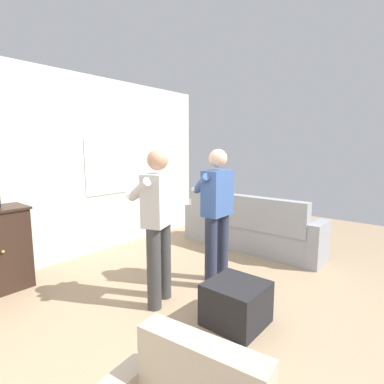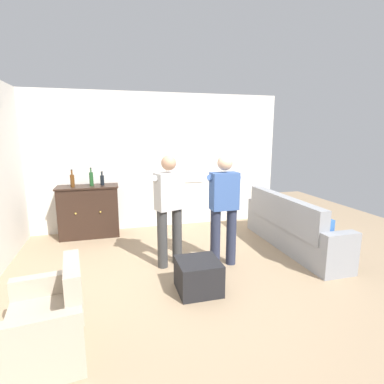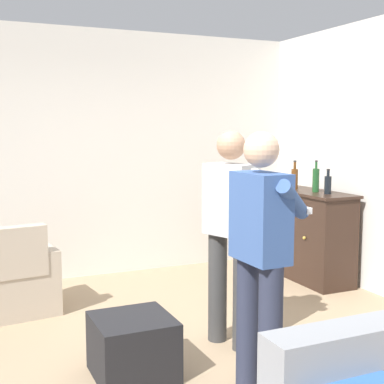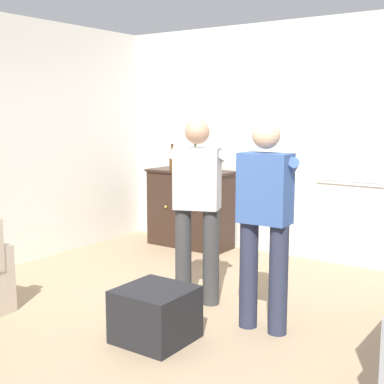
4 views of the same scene
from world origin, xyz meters
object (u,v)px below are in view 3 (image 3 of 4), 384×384
at_px(armchair, 5,284).
at_px(bottle_spirits_clear, 316,180).
at_px(bottle_wine_green, 295,178).
at_px(ottoman, 133,346).
at_px(person_standing_right, 261,251).
at_px(person_standing_left, 231,227).
at_px(bottle_liquor_amber, 328,184).
at_px(sideboard_cabinet, 310,235).

height_order(armchair, bottle_spirits_clear, bottle_spirits_clear).
xyz_separation_m(bottle_wine_green, ottoman, (1.71, -2.49, -0.92)).
relative_size(bottle_wine_green, person_standing_right, 0.20).
height_order(armchair, ottoman, armchair).
relative_size(bottle_spirits_clear, person_standing_left, 0.21).
relative_size(bottle_wine_green, person_standing_left, 0.20).
distance_m(bottle_wine_green, ottoman, 3.16).
height_order(bottle_spirits_clear, person_standing_right, person_standing_right).
height_order(bottle_wine_green, bottle_spirits_clear, bottle_spirits_clear).
bearing_deg(ottoman, bottle_spirits_clear, 118.43).
distance_m(armchair, bottle_spirits_clear, 3.35).
distance_m(bottle_liquor_amber, bottle_spirits_clear, 0.20).
bearing_deg(person_standing_right, person_standing_left, 165.09).
relative_size(bottle_wine_green, bottle_liquor_amber, 1.23).
relative_size(sideboard_cabinet, ottoman, 2.14).
relative_size(bottle_liquor_amber, bottle_spirits_clear, 0.77).
bearing_deg(bottle_spirits_clear, bottle_liquor_amber, 2.83).
xyz_separation_m(person_standing_left, person_standing_right, (0.79, -0.21, 0.00)).
height_order(sideboard_cabinet, bottle_wine_green, bottle_wine_green).
height_order(bottle_wine_green, ottoman, bottle_wine_green).
relative_size(ottoman, person_standing_left, 0.32).
relative_size(person_standing_left, person_standing_right, 1.00).
distance_m(armchair, person_standing_left, 2.21).
xyz_separation_m(sideboard_cabinet, bottle_wine_green, (-0.25, -0.05, 0.63)).
distance_m(ottoman, person_standing_right, 1.14).
distance_m(armchair, sideboard_cabinet, 3.25).
relative_size(bottle_liquor_amber, person_standing_left, 0.16).
bearing_deg(armchair, person_standing_left, 47.82).
relative_size(bottle_wine_green, ottoman, 0.62).
distance_m(bottle_liquor_amber, person_standing_left, 1.95).
bearing_deg(sideboard_cabinet, ottoman, -60.17).
distance_m(bottle_liquor_amber, person_standing_right, 2.59).
bearing_deg(armchair, bottle_liquor_amber, 82.28).
height_order(bottle_liquor_amber, person_standing_right, person_standing_right).
bearing_deg(person_standing_right, armchair, -148.43).
bearing_deg(person_standing_left, bottle_wine_green, 132.83).
relative_size(armchair, person_standing_left, 0.57).
height_order(sideboard_cabinet, person_standing_left, person_standing_left).
xyz_separation_m(bottle_wine_green, bottle_spirits_clear, (0.33, 0.05, 0.01)).
height_order(ottoman, person_standing_right, person_standing_right).
distance_m(bottle_wine_green, person_standing_left, 2.22).
bearing_deg(sideboard_cabinet, person_standing_right, -42.68).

